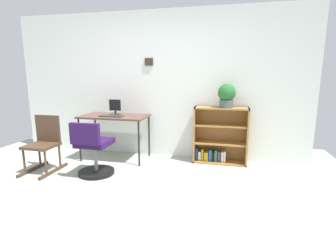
% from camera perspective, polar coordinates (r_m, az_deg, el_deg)
% --- Properties ---
extents(ground_plane, '(6.24, 6.24, 0.00)m').
position_cam_1_polar(ground_plane, '(2.94, -14.52, -18.30)').
color(ground_plane, '#9AA495').
extents(wall_back, '(5.20, 0.12, 2.50)m').
position_cam_1_polar(wall_back, '(4.57, -2.76, 8.99)').
color(wall_back, silver).
rests_on(wall_back, ground_plane).
extents(desk, '(1.12, 0.62, 0.76)m').
position_cam_1_polar(desk, '(4.44, -11.74, 1.59)').
color(desk, brown).
rests_on(desk, ground_plane).
extents(monitor, '(0.20, 0.20, 0.26)m').
position_cam_1_polar(monitor, '(4.48, -11.64, 3.85)').
color(monitor, '#262628').
rests_on(monitor, desk).
extents(keyboard, '(0.39, 0.13, 0.02)m').
position_cam_1_polar(keyboard, '(4.30, -12.48, 2.15)').
color(keyboard, '#253128').
rests_on(keyboard, desk).
extents(office_chair, '(0.52, 0.55, 0.81)m').
position_cam_1_polar(office_chair, '(3.84, -16.22, -5.54)').
color(office_chair, black).
rests_on(office_chair, ground_plane).
extents(rocking_chair, '(0.42, 0.64, 0.83)m').
position_cam_1_polar(rocking_chair, '(4.30, -25.76, -3.37)').
color(rocking_chair, '#442F20').
rests_on(rocking_chair, ground_plane).
extents(bookshelf_low, '(0.86, 0.30, 0.92)m').
position_cam_1_polar(bookshelf_low, '(4.33, 11.30, -2.47)').
color(bookshelf_low, '#9D6B33').
rests_on(bookshelf_low, ground_plane).
extents(potted_plant_on_shelf, '(0.28, 0.28, 0.37)m').
position_cam_1_polar(potted_plant_on_shelf, '(4.16, 12.89, 6.73)').
color(potted_plant_on_shelf, '#474C51').
rests_on(potted_plant_on_shelf, bookshelf_low).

